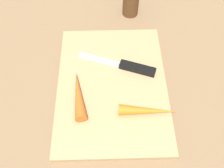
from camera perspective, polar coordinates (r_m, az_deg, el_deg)
name	(u,v)px	position (r m, az deg, el deg)	size (l,w,h in m)	color
ground_plane	(112,87)	(0.62, 0.00, -0.61)	(1.40, 1.40, 0.00)	#8C6D4C
cutting_board	(112,85)	(0.62, 0.00, -0.31)	(0.36, 0.26, 0.01)	tan
knife	(132,67)	(0.64, 4.52, 3.77)	(0.09, 0.19, 0.01)	#B7B7BC
carrot_long	(148,111)	(0.57, 8.11, -5.93)	(0.02, 0.02, 0.13)	orange
carrot_short	(78,94)	(0.58, -7.50, -2.31)	(0.03, 0.03, 0.13)	orange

